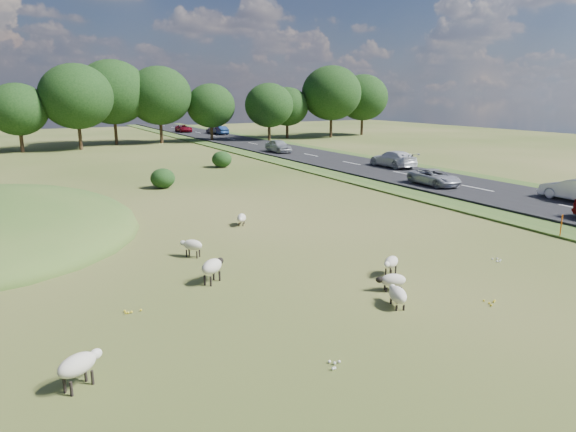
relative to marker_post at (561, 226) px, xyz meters
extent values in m
plane|color=#344D18|center=(-13.71, 22.92, -0.60)|extent=(160.00, 160.00, 0.00)
cube|color=black|center=(6.29, 32.92, -0.47)|extent=(8.00, 150.00, 0.25)
cylinder|color=black|center=(-22.53, 56.35, 0.91)|extent=(0.44, 0.44, 3.02)
ellipsoid|color=black|center=(-22.53, 56.35, 4.60)|extent=(7.04, 7.04, 6.34)
cylinder|color=black|center=(-15.80, 55.90, 1.35)|extent=(0.44, 0.44, 3.90)
ellipsoid|color=black|center=(-15.80, 55.90, 6.11)|extent=(9.09, 9.09, 8.18)
cylinder|color=black|center=(-10.47, 60.82, 1.51)|extent=(0.44, 0.44, 4.22)
ellipsoid|color=black|center=(-10.47, 60.82, 6.67)|extent=(9.85, 9.85, 8.86)
cylinder|color=black|center=(-4.26, 59.86, 1.37)|extent=(0.44, 0.44, 3.94)
ellipsoid|color=black|center=(-4.26, 59.86, 6.19)|extent=(9.20, 9.20, 8.28)
cylinder|color=black|center=(3.15, 58.92, 0.94)|extent=(0.44, 0.44, 3.09)
ellipsoid|color=black|center=(3.15, 58.92, 4.72)|extent=(7.20, 7.20, 6.48)
cylinder|color=black|center=(11.05, 55.38, 0.96)|extent=(0.44, 0.44, 3.12)
ellipsoid|color=black|center=(11.05, 55.38, 4.78)|extent=(7.29, 7.29, 6.56)
cylinder|color=black|center=(16.18, 59.17, 0.87)|extent=(0.44, 0.44, 2.93)
ellipsoid|color=black|center=(16.18, 59.17, 4.45)|extent=(6.84, 6.84, 6.16)
cylinder|color=black|center=(23.14, 56.87, 1.48)|extent=(0.44, 0.44, 4.16)
ellipsoid|color=black|center=(23.14, 56.87, 6.57)|extent=(9.71, 9.71, 8.74)
cylinder|color=black|center=(30.83, 58.81, 1.27)|extent=(0.44, 0.44, 3.74)
ellipsoid|color=black|center=(30.83, 58.81, 5.83)|extent=(8.72, 8.72, 7.84)
ellipsoid|color=black|center=(-13.78, 23.28, 0.16)|extent=(1.85, 1.85, 1.51)
ellipsoid|color=black|center=(-5.67, 31.91, 0.19)|extent=(1.93, 1.93, 1.58)
cylinder|color=#D8590C|center=(0.00, 0.00, 0.00)|extent=(0.06, 0.06, 1.20)
ellipsoid|color=beige|center=(-17.48, 2.27, 0.06)|extent=(1.19, 1.10, 0.55)
ellipsoid|color=black|center=(-17.02, 2.62, 0.10)|extent=(0.43, 0.42, 0.27)
cylinder|color=black|center=(-17.31, 2.56, -0.41)|extent=(0.08, 0.08, 0.39)
cylinder|color=black|center=(-17.15, 2.35, -0.41)|extent=(0.08, 0.08, 0.39)
cylinder|color=black|center=(-17.81, 2.18, -0.41)|extent=(0.08, 0.08, 0.39)
cylinder|color=black|center=(-17.65, 1.97, -0.41)|extent=(0.08, 0.08, 0.39)
ellipsoid|color=beige|center=(-17.12, 5.71, -0.04)|extent=(0.95, 0.99, 0.46)
ellipsoid|color=silver|center=(-17.44, 6.08, -0.01)|extent=(0.36, 0.36, 0.23)
cylinder|color=black|center=(-17.38, 5.83, -0.44)|extent=(0.07, 0.07, 0.33)
cylinder|color=black|center=(-17.21, 5.98, -0.44)|extent=(0.07, 0.07, 0.33)
cylinder|color=black|center=(-17.03, 5.44, -0.44)|extent=(0.07, 0.07, 0.33)
cylinder|color=black|center=(-16.86, 5.59, -0.44)|extent=(0.07, 0.07, 0.33)
ellipsoid|color=beige|center=(-22.84, -3.02, 0.03)|extent=(1.16, 0.98, 0.52)
ellipsoid|color=silver|center=(-22.36, -2.74, 0.07)|extent=(0.41, 0.38, 0.26)
cylinder|color=black|center=(-22.65, -2.75, -0.41)|extent=(0.07, 0.07, 0.37)
cylinder|color=black|center=(-22.52, -2.98, -0.41)|extent=(0.07, 0.07, 0.37)
cylinder|color=black|center=(-23.16, -3.06, -0.41)|extent=(0.07, 0.07, 0.37)
cylinder|color=black|center=(-23.03, -3.28, -0.41)|extent=(0.07, 0.07, 0.37)
ellipsoid|color=beige|center=(-10.91, -0.23, -0.06)|extent=(0.99, 0.84, 0.45)
ellipsoid|color=silver|center=(-11.32, -0.47, -0.03)|extent=(0.35, 0.33, 0.22)
cylinder|color=black|center=(-11.08, -0.45, -0.44)|extent=(0.06, 0.06, 0.32)
cylinder|color=black|center=(-11.19, -0.27, -0.44)|extent=(0.06, 0.06, 0.32)
cylinder|color=black|center=(-10.64, -0.20, -0.44)|extent=(0.06, 0.06, 0.32)
cylinder|color=black|center=(-10.75, -0.01, -0.44)|extent=(0.06, 0.06, 0.32)
ellipsoid|color=beige|center=(-12.76, -2.83, -0.16)|extent=(0.85, 1.12, 0.51)
ellipsoid|color=silver|center=(-12.57, -2.33, -0.12)|extent=(0.34, 0.39, 0.26)
cylinder|color=black|center=(-12.77, -2.52, -0.51)|extent=(0.07, 0.07, 0.19)
cylinder|color=black|center=(-12.54, -2.61, -0.51)|extent=(0.07, 0.07, 0.19)
cylinder|color=black|center=(-12.98, -3.06, -0.51)|extent=(0.07, 0.07, 0.19)
cylinder|color=black|center=(-12.75, -3.15, -0.51)|extent=(0.07, 0.07, 0.19)
ellipsoid|color=beige|center=(-12.99, 9.94, -0.20)|extent=(0.87, 1.02, 0.46)
ellipsoid|color=silver|center=(-13.24, 9.52, -0.17)|extent=(0.34, 0.36, 0.23)
cylinder|color=black|center=(-13.03, 9.65, -0.52)|extent=(0.07, 0.07, 0.17)
cylinder|color=black|center=(-13.22, 9.77, -0.52)|extent=(0.07, 0.07, 0.17)
cylinder|color=black|center=(-12.76, 10.11, -0.52)|extent=(0.07, 0.07, 0.17)
cylinder|color=black|center=(-12.96, 10.22, -0.52)|extent=(0.07, 0.07, 0.17)
ellipsoid|color=beige|center=(-11.94, -1.61, -0.19)|extent=(1.04, 0.82, 0.47)
ellipsoid|color=black|center=(-12.40, -1.41, -0.16)|extent=(0.37, 0.33, 0.24)
cylinder|color=black|center=(-12.23, -1.60, -0.51)|extent=(0.07, 0.07, 0.17)
cylinder|color=black|center=(-12.14, -1.39, -0.51)|extent=(0.07, 0.07, 0.17)
cylinder|color=black|center=(-11.74, -1.82, -0.51)|extent=(0.07, 0.07, 0.17)
cylinder|color=black|center=(-11.64, -1.61, -0.51)|extent=(0.07, 0.07, 0.17)
imported|color=navy|center=(8.19, 68.44, 0.36)|extent=(1.50, 4.31, 1.42)
imported|color=white|center=(8.19, 22.84, 0.42)|extent=(2.16, 5.31, 1.54)
imported|color=#A4A6AC|center=(8.19, 71.09, 0.37)|extent=(2.01, 4.96, 1.44)
imported|color=#A4A7AB|center=(4.39, 39.33, 0.41)|extent=(1.79, 4.45, 1.51)
imported|color=white|center=(8.19, 4.63, 0.39)|extent=(1.56, 4.47, 1.47)
imported|color=maroon|center=(4.39, 77.25, 0.31)|extent=(2.18, 4.72, 1.31)
imported|color=#AFB1B8|center=(4.39, 13.39, 0.26)|extent=(2.02, 4.37, 1.22)
camera|label=1|loc=(-23.64, -15.31, 6.41)|focal=32.00mm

